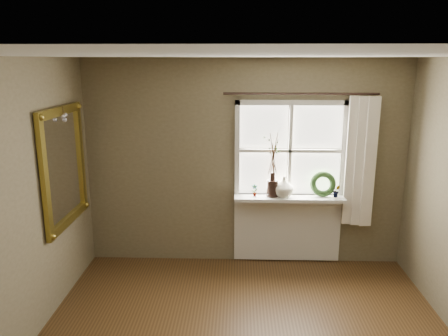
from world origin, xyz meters
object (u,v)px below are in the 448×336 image
object	(u,v)px
dark_jug	(272,188)
gilt_mirror	(64,166)
cream_vase	(284,187)
wreath	(323,187)

from	to	relation	value
dark_jug	gilt_mirror	xyz separation A→B (m)	(-2.30, -0.69, 0.43)
cream_vase	wreath	world-z (taller)	wreath
wreath	dark_jug	bearing A→B (deg)	-171.33
dark_jug	cream_vase	world-z (taller)	cream_vase
dark_jug	cream_vase	distance (m)	0.14
wreath	gilt_mirror	xyz separation A→B (m)	(-2.93, -0.73, 0.41)
dark_jug	wreath	distance (m)	0.63
cream_vase	gilt_mirror	xyz separation A→B (m)	(-2.44, -0.69, 0.41)
cream_vase	wreath	distance (m)	0.49
cream_vase	gilt_mirror	size ratio (longest dim) A/B	0.20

